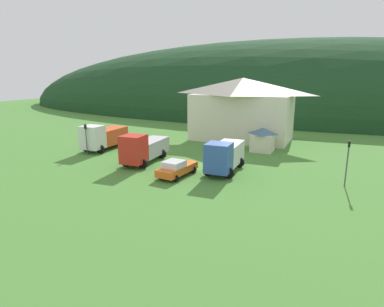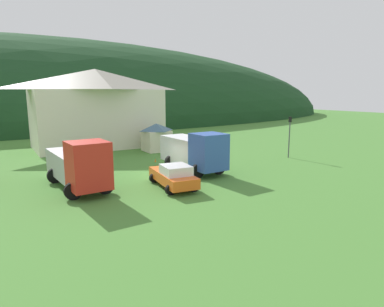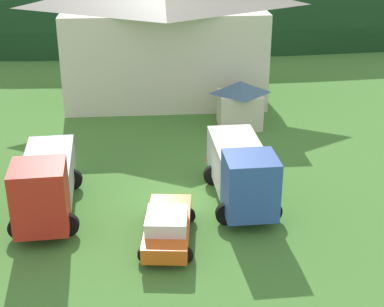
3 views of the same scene
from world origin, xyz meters
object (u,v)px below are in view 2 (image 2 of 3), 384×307
at_px(crane_truck_red, 79,165).
at_px(traffic_cone_near_pickup, 155,162).
at_px(traffic_light_east, 289,133).
at_px(play_shed_cream, 157,137).
at_px(service_pickup_orange, 174,176).
at_px(box_truck_blue, 194,150).
at_px(depot_building, 97,107).

distance_m(crane_truck_red, traffic_cone_near_pickup, 10.16).
bearing_deg(traffic_light_east, crane_truck_red, -178.42).
xyz_separation_m(play_shed_cream, service_pickup_orange, (-5.39, -14.09, -0.78)).
bearing_deg(box_truck_blue, crane_truck_red, -89.52).
xyz_separation_m(service_pickup_orange, traffic_light_east, (15.15, 3.56, 1.72)).
bearing_deg(traffic_light_east, depot_building, 130.08).
relative_size(play_shed_cream, traffic_light_east, 0.75).
distance_m(crane_truck_red, traffic_light_east, 20.84).
bearing_deg(depot_building, traffic_cone_near_pickup, -80.83).
distance_m(box_truck_blue, traffic_cone_near_pickup, 5.61).
height_order(depot_building, service_pickup_orange, depot_building).
bearing_deg(traffic_cone_near_pickup, traffic_light_east, -21.88).
bearing_deg(service_pickup_orange, traffic_cone_near_pickup, 169.39).
bearing_deg(crane_truck_red, service_pickup_orange, 58.77).
height_order(crane_truck_red, box_truck_blue, crane_truck_red).
height_order(play_shed_cream, traffic_light_east, traffic_light_east).
height_order(depot_building, traffic_cone_near_pickup, depot_building).
relative_size(play_shed_cream, service_pickup_orange, 0.61).
bearing_deg(play_shed_cream, depot_building, 125.30).
height_order(depot_building, play_shed_cream, depot_building).
bearing_deg(box_truck_blue, traffic_cone_near_pickup, -169.36).
relative_size(service_pickup_orange, traffic_cone_near_pickup, 8.21).
bearing_deg(traffic_light_east, traffic_cone_near_pickup, 158.12).
height_order(box_truck_blue, service_pickup_orange, box_truck_blue).
height_order(crane_truck_red, traffic_cone_near_pickup, crane_truck_red).
xyz_separation_m(crane_truck_red, service_pickup_orange, (5.67, -2.98, -0.88)).
bearing_deg(traffic_cone_near_pickup, play_shed_cream, 63.41).
distance_m(box_truck_blue, service_pickup_orange, 5.18).
distance_m(depot_building, traffic_cone_near_pickup, 13.24).
height_order(box_truck_blue, traffic_cone_near_pickup, box_truck_blue).
relative_size(depot_building, play_shed_cream, 4.97).
relative_size(traffic_light_east, traffic_cone_near_pickup, 6.70).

